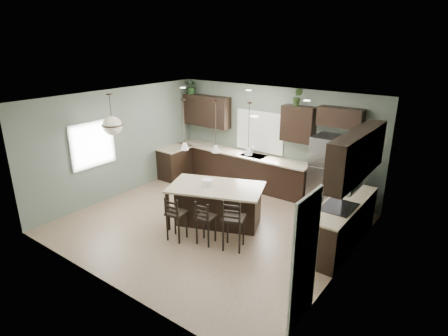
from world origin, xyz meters
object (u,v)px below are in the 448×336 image
bar_stool_left (177,218)px  bar_stool_right (233,223)px  kitchen_island (216,206)px  bar_stool_center (206,222)px  serving_dish (207,183)px  plant_back_left (192,87)px  refrigerator (331,175)px

bar_stool_left → bar_stool_right: size_ratio=0.89×
kitchen_island → bar_stool_center: 0.83m
serving_dish → bar_stool_center: size_ratio=0.25×
bar_stool_center → bar_stool_left: bearing=-165.2°
plant_back_left → serving_dish: bearing=-44.3°
kitchen_island → bar_stool_left: size_ratio=2.06×
serving_dish → bar_stool_left: 1.06m
bar_stool_center → bar_stool_right: (0.57, 0.16, 0.07)m
kitchen_island → serving_dish: 0.57m
refrigerator → serving_dish: 2.98m
bar_stool_left → bar_stool_center: size_ratio=1.03×
refrigerator → serving_dish: refrigerator is taller
bar_stool_left → plant_back_left: bearing=117.1°
refrigerator → bar_stool_left: bearing=-121.8°
kitchen_island → serving_dish: size_ratio=8.47×
bar_stool_center → bar_stool_right: bearing=7.8°
refrigerator → bar_stool_left: size_ratio=1.88×
refrigerator → bar_stool_left: 3.80m
serving_dish → bar_stool_center: (0.51, -0.69, -0.52)m
serving_dish → bar_stool_right: size_ratio=0.22×
kitchen_island → bar_stool_center: (0.32, -0.76, 0.02)m
bar_stool_center → kitchen_island: bearing=105.2°
serving_dish → kitchen_island: bearing=21.5°
kitchen_island → bar_stool_left: bearing=-126.0°
serving_dish → plant_back_left: size_ratio=0.55×
bar_stool_left → bar_stool_center: bearing=13.5°
kitchen_island → bar_stool_right: size_ratio=1.83×
kitchen_island → bar_stool_left: bar_stool_left is taller
bar_stool_center → bar_stool_right: 0.60m
bar_stool_right → plant_back_left: 5.24m
serving_dish → bar_stool_center: 1.00m
serving_dish → bar_stool_right: bar_stool_right is taller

